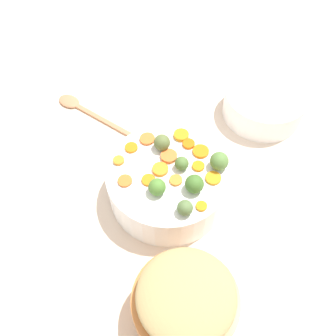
{
  "coord_description": "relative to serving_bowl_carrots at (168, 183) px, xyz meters",
  "views": [
    {
      "loc": [
        -0.1,
        0.45,
        0.81
      ],
      "look_at": [
        -0.01,
        -0.02,
        0.13
      ],
      "focal_mm": 38.81,
      "sensor_mm": 36.0,
      "label": 1
    }
  ],
  "objects": [
    {
      "name": "carrot_slice_11",
      "position": [
        -0.11,
        0.0,
        0.05
      ],
      "size": [
        0.04,
        0.04,
        0.01
      ],
      "primitive_type": "cylinder",
      "rotation": [
        0.0,
        0.0,
        4.88
      ],
      "color": "orange",
      "rests_on": "serving_bowl_carrots"
    },
    {
      "name": "casserole_dish",
      "position": [
        -0.22,
        -0.33,
        -0.01
      ],
      "size": [
        0.23,
        0.23,
        0.08
      ],
      "primitive_type": "cylinder",
      "color": "white",
      "rests_on": "tabletop"
    },
    {
      "name": "carrot_slice_10",
      "position": [
        0.04,
        0.04,
        0.05
      ],
      "size": [
        0.04,
        0.04,
        0.01
      ],
      "primitive_type": "cylinder",
      "rotation": [
        0.0,
        0.0,
        3.47
      ],
      "color": "orange",
      "rests_on": "serving_bowl_carrots"
    },
    {
      "name": "tabletop",
      "position": [
        0.01,
        0.02,
        -0.06
      ],
      "size": [
        2.4,
        2.4,
        0.02
      ],
      "primitive_type": "cube",
      "color": "beige",
      "rests_on": "ground"
    },
    {
      "name": "serving_bowl_carrots",
      "position": [
        0.0,
        0.0,
        0.0
      ],
      "size": [
        0.29,
        0.29,
        0.1
      ],
      "primitive_type": "cylinder",
      "color": "white",
      "rests_on": "tabletop"
    },
    {
      "name": "carrot_slice_1",
      "position": [
        -0.01,
        -0.11,
        0.06
      ],
      "size": [
        0.05,
        0.05,
        0.01
      ],
      "primitive_type": "cylinder",
      "rotation": [
        0.0,
        0.0,
        2.39
      ],
      "color": "orange",
      "rests_on": "serving_bowl_carrots"
    },
    {
      "name": "stuffing_mound",
      "position": [
        -0.09,
        0.28,
        0.07
      ],
      "size": [
        0.18,
        0.18,
        0.05
      ],
      "primitive_type": "ellipsoid",
      "color": "tan",
      "rests_on": "metal_pot"
    },
    {
      "name": "carrot_slice_5",
      "position": [
        -0.07,
        -0.02,
        0.05
      ],
      "size": [
        0.04,
        0.04,
        0.01
      ],
      "primitive_type": "cylinder",
      "rotation": [
        0.0,
        0.0,
        0.72
      ],
      "color": "orange",
      "rests_on": "serving_bowl_carrots"
    },
    {
      "name": "brussels_sprout_5",
      "position": [
        -0.03,
        -0.01,
        0.07
      ],
      "size": [
        0.03,
        0.03,
        0.03
      ],
      "primitive_type": "sphere",
      "color": "#527738",
      "rests_on": "serving_bowl_carrots"
    },
    {
      "name": "carrot_slice_2",
      "position": [
        -0.07,
        -0.07,
        0.05
      ],
      "size": [
        0.06,
        0.06,
        0.01
      ],
      "primitive_type": "cylinder",
      "rotation": [
        0.0,
        0.0,
        5.61
      ],
      "color": "orange",
      "rests_on": "serving_bowl_carrots"
    },
    {
      "name": "carrot_slice_0",
      "position": [
        0.12,
        -0.0,
        0.06
      ],
      "size": [
        0.03,
        0.03,
        0.01
      ],
      "primitive_type": "cylinder",
      "rotation": [
        0.0,
        0.0,
        2.87
      ],
      "color": "orange",
      "rests_on": "serving_bowl_carrots"
    },
    {
      "name": "carrot_slice_3",
      "position": [
        0.01,
        -0.04,
        0.06
      ],
      "size": [
        0.05,
        0.05,
        0.01
      ],
      "primitive_type": "cylinder",
      "rotation": [
        0.0,
        0.0,
        3.71
      ],
      "color": "orange",
      "rests_on": "serving_bowl_carrots"
    },
    {
      "name": "carrot_slice_12",
      "position": [
        0.02,
        0.0,
        0.06
      ],
      "size": [
        0.04,
        0.04,
        0.01
      ],
      "primitive_type": "cylinder",
      "rotation": [
        0.0,
        0.0,
        6.2
      ],
      "color": "orange",
      "rests_on": "serving_bowl_carrots"
    },
    {
      "name": "brussels_sprout_3",
      "position": [
        -0.11,
        -0.03,
        0.07
      ],
      "size": [
        0.04,
        0.04,
        0.04
      ],
      "primitive_type": "sphere",
      "color": "#598440",
      "rests_on": "serving_bowl_carrots"
    },
    {
      "name": "brussels_sprout_1",
      "position": [
        -0.07,
        0.04,
        0.07
      ],
      "size": [
        0.04,
        0.04,
        0.04
      ],
      "primitive_type": "sphere",
      "color": "#42722D",
      "rests_on": "serving_bowl_carrots"
    },
    {
      "name": "carrot_slice_8",
      "position": [
        -0.02,
        0.02,
        0.05
      ],
      "size": [
        0.04,
        0.04,
        0.01
      ],
      "primitive_type": "cylinder",
      "rotation": [
        0.0,
        0.0,
        2.09
      ],
      "color": "orange",
      "rests_on": "serving_bowl_carrots"
    },
    {
      "name": "wooden_spoon",
      "position": [
        0.3,
        -0.23,
        -0.05
      ],
      "size": [
        0.31,
        0.15,
        0.01
      ],
      "color": "tan",
      "rests_on": "tabletop"
    },
    {
      "name": "carrot_slice_9",
      "position": [
        0.07,
        -0.08,
        0.05
      ],
      "size": [
        0.05,
        0.05,
        0.01
      ],
      "primitive_type": "cylinder",
      "rotation": [
        0.0,
        0.0,
        5.6
      ],
      "color": "orange",
      "rests_on": "serving_bowl_carrots"
    },
    {
      "name": "carrot_slice_7",
      "position": [
        -0.03,
        -0.08,
        0.06
      ],
      "size": [
        0.03,
        0.03,
        0.01
      ],
      "primitive_type": "cylinder",
      "rotation": [
        0.0,
        0.0,
        0.06
      ],
      "color": "orange",
      "rests_on": "serving_bowl_carrots"
    },
    {
      "name": "carrot_slice_6",
      "position": [
        0.09,
        0.05,
        0.05
      ],
      "size": [
        0.04,
        0.04,
        0.01
      ],
      "primitive_type": "cylinder",
      "rotation": [
        0.0,
        0.0,
        1.45
      ],
      "color": "orange",
      "rests_on": "serving_bowl_carrots"
    },
    {
      "name": "carrot_slice_13",
      "position": [
        0.1,
        -0.05,
        0.05
      ],
      "size": [
        0.04,
        0.04,
        0.01
      ],
      "primitive_type": "cylinder",
      "rotation": [
        0.0,
        0.0,
        0.29
      ],
      "color": "orange",
      "rests_on": "serving_bowl_carrots"
    },
    {
      "name": "brussels_sprout_0",
      "position": [
        -0.06,
        0.1,
        0.07
      ],
      "size": [
        0.03,
        0.03,
        0.03
      ],
      "primitive_type": "sphere",
      "color": "#577642",
      "rests_on": "serving_bowl_carrots"
    },
    {
      "name": "carrot_slice_4",
      "position": [
        -0.09,
        0.08,
        0.05
      ],
      "size": [
        0.03,
        0.03,
        0.01
      ],
      "primitive_type": "cylinder",
      "rotation": [
        0.0,
        0.0,
        0.2
      ],
      "color": "orange",
      "rests_on": "serving_bowl_carrots"
    },
    {
      "name": "brussels_sprout_4",
      "position": [
        0.01,
        0.06,
        0.07
      ],
      "size": [
        0.04,
        0.04,
        0.04
      ],
      "primitive_type": "sphere",
      "color": "#4E8533",
      "rests_on": "serving_bowl_carrots"
    },
    {
      "name": "brussels_sprout_2",
      "position": [
        0.03,
        -0.06,
        0.07
      ],
      "size": [
        0.04,
        0.04,
        0.04
      ],
      "primitive_type": "sphere",
      "color": "#5C6F3B",
      "rests_on": "serving_bowl_carrots"
    },
    {
      "name": "metal_pot",
      "position": [
        -0.09,
        0.28,
        -0.0
      ],
      "size": [
        0.2,
        0.2,
        0.1
      ],
      "primitive_type": "cylinder",
      "color": "#C4793A",
      "rests_on": "tabletop"
    }
  ]
}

